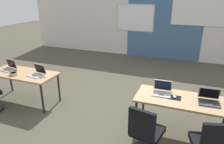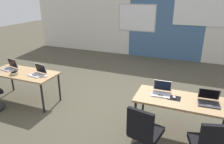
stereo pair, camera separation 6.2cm
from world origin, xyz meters
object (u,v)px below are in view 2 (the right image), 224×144
Objects in this scene: desk_near_left at (23,75)px; mouse_near_left_inner at (46,76)px; laptop_near_left_inner at (38,73)px; laptop_near_right_end at (209,101)px; mouse_near_right_inner at (174,97)px; mouse_near_left_end at (16,70)px; laptop_near_left_end at (10,67)px; laptop_near_right_inner at (161,91)px; desk_near_right at (182,103)px; snack_bowl at (14,73)px; chair_near_right_inner at (144,136)px.

mouse_near_left_inner is at bearing -2.83° from desk_near_left.
laptop_near_left_inner is 3.48m from laptop_near_right_end.
laptop_near_left_inner reaches higher than laptop_near_right_end.
mouse_near_right_inner is 2.93m from laptop_near_left_inner.
laptop_near_left_end is at bearing 170.26° from mouse_near_left_end.
laptop_near_right_inner is at bearing 10.34° from laptop_near_left_end.
laptop_near_right_inner is 0.78m from laptop_near_right_end.
mouse_near_left_end is at bearing 179.71° from desk_near_right.
mouse_near_left_end is at bearing 126.20° from snack_bowl.
mouse_near_left_inner is at bearing 11.06° from snack_bowl.
mouse_near_left_end is at bearing 175.18° from desk_near_left.
chair_near_right_inner is at bearing -3.41° from laptop_near_left_end.
laptop_near_right_inner is 0.98× the size of laptop_near_right_end.
laptop_near_left_end is 0.24m from mouse_near_left_end.
snack_bowl is (-3.44, -0.18, 0.01)m from mouse_near_right_inner.
mouse_near_left_inner is (-2.83, -0.03, 0.08)m from desk_near_right.
laptop_near_left_end is at bearing 179.09° from mouse_near_right_inner.
chair_near_right_inner is (-0.46, -0.77, -0.28)m from desk_near_right.
mouse_near_right_inner is at bearing -100.97° from chair_near_right_inner.
laptop_near_right_inner is at bearing 1.12° from mouse_near_left_end.
chair_near_right_inner is 1.24m from laptop_near_right_end.
desk_near_right is 3.95m from laptop_near_left_end.
desk_near_right is at bearing 0.67° from mouse_near_left_inner.
snack_bowl is (-3.11, 0.59, 0.38)m from chair_near_right_inner.
laptop_near_right_end reaches higher than desk_near_left.
laptop_near_left_inner is (0.65, -0.01, 0.03)m from mouse_near_left_end.
mouse_near_left_end reaches higher than desk_near_right.
laptop_near_left_inner is at bearing -1.12° from mouse_near_left_end.
snack_bowl is (-0.50, -0.18, -0.01)m from laptop_near_left_inner.
mouse_near_left_end is at bearing 0.18° from laptop_near_left_end.
snack_bowl is at bearing -151.16° from laptop_near_left_inner.
mouse_near_left_inner is at bearing -5.39° from chair_near_right_inner.
laptop_near_right_end is at bearing -125.70° from chair_near_right_inner.
desk_near_right is 4.71× the size of laptop_near_right_inner.
desk_near_left is 4.71× the size of laptop_near_right_inner.
laptop_near_right_inner reaches higher than desk_near_right.
desk_near_right is 0.16m from mouse_near_right_inner.
laptop_near_right_inner is at bearing 172.94° from laptop_near_right_end.
desk_near_right is 2.84m from mouse_near_left_inner.
desk_near_left and desk_near_right have the same top height.
laptop_near_left_end is 0.44m from snack_bowl.
mouse_near_left_inner is at bearing 5.26° from laptop_near_left_end.
desk_near_left is 0.67m from mouse_near_left_inner.
laptop_near_left_inner is (-3.07, 0.01, 0.11)m from desk_near_right.
mouse_near_right_inner is at bearing -0.04° from desk_near_left.
laptop_near_right_end is at bearing 3.13° from mouse_near_right_inner.
snack_bowl is (-3.20, -0.26, -0.01)m from laptop_near_right_inner.
snack_bowl is at bearing -179.96° from laptop_near_right_end.
snack_bowl is (-3.98, -0.21, -0.01)m from laptop_near_right_end.
mouse_near_right_inner is at bearing 8.64° from laptop_near_left_inner.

